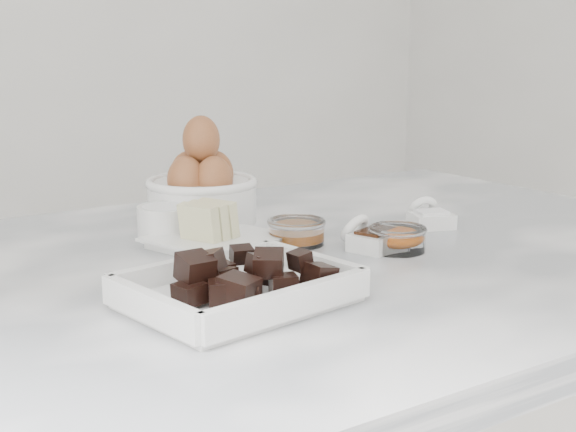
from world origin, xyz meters
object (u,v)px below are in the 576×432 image
object	(u,v)px
butter_plate	(215,232)
zest_bowl	(397,238)
salt_spoon	(429,217)
honey_bowl	(296,231)
chocolate_dish	(238,282)
egg_bowl	(202,188)
sugar_ramekin	(166,221)
vanilla_spoon	(370,237)

from	to	relation	value
butter_plate	zest_bowl	world-z (taller)	butter_plate
salt_spoon	zest_bowl	bearing A→B (deg)	-148.87
honey_bowl	chocolate_dish	bearing A→B (deg)	-137.77
chocolate_dish	zest_bowl	xyz separation A→B (m)	(0.27, 0.07, -0.01)
chocolate_dish	zest_bowl	bearing A→B (deg)	14.27
egg_bowl	zest_bowl	bearing A→B (deg)	-65.38
honey_bowl	zest_bowl	bearing A→B (deg)	-49.06
chocolate_dish	egg_bowl	distance (m)	0.38
butter_plate	egg_bowl	bearing A→B (deg)	68.48
chocolate_dish	sugar_ramekin	xyz separation A→B (m)	(0.06, 0.29, 0.00)
zest_bowl	vanilla_spoon	world-z (taller)	vanilla_spoon
butter_plate	egg_bowl	world-z (taller)	egg_bowl
butter_plate	sugar_ramekin	distance (m)	0.08
sugar_ramekin	salt_spoon	bearing A→B (deg)	-22.47
sugar_ramekin	egg_bowl	size ratio (longest dim) A/B	0.46
chocolate_dish	vanilla_spoon	world-z (taller)	chocolate_dish
chocolate_dish	sugar_ramekin	size ratio (longest dim) A/B	3.19
zest_bowl	salt_spoon	bearing A→B (deg)	31.13
salt_spoon	butter_plate	bearing A→B (deg)	167.62
egg_bowl	zest_bowl	distance (m)	0.31
chocolate_dish	vanilla_spoon	distance (m)	0.26
egg_bowl	vanilla_spoon	bearing A→B (deg)	-67.49
chocolate_dish	honey_bowl	distance (m)	0.25
chocolate_dish	egg_bowl	bearing A→B (deg)	67.76
butter_plate	sugar_ramekin	size ratio (longest dim) A/B	2.41
butter_plate	egg_bowl	size ratio (longest dim) A/B	1.12
honey_bowl	zest_bowl	distance (m)	0.13
chocolate_dish	salt_spoon	size ratio (longest dim) A/B	2.92
vanilla_spoon	zest_bowl	bearing A→B (deg)	-48.53
egg_bowl	vanilla_spoon	size ratio (longest dim) A/B	1.89
chocolate_dish	vanilla_spoon	bearing A→B (deg)	21.00
honey_bowl	sugar_ramekin	bearing A→B (deg)	137.24
butter_plate	salt_spoon	size ratio (longest dim) A/B	2.21
honey_bowl	vanilla_spoon	size ratio (longest dim) A/B	0.89
butter_plate	honey_bowl	distance (m)	0.11
honey_bowl	butter_plate	bearing A→B (deg)	154.53
zest_bowl	salt_spoon	world-z (taller)	salt_spoon
zest_bowl	salt_spoon	size ratio (longest dim) A/B	0.90
sugar_ramekin	egg_bowl	world-z (taller)	egg_bowl
salt_spoon	vanilla_spoon	bearing A→B (deg)	-161.39
sugar_ramekin	vanilla_spoon	xyz separation A→B (m)	(0.19, -0.19, -0.01)
sugar_ramekin	zest_bowl	distance (m)	0.30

